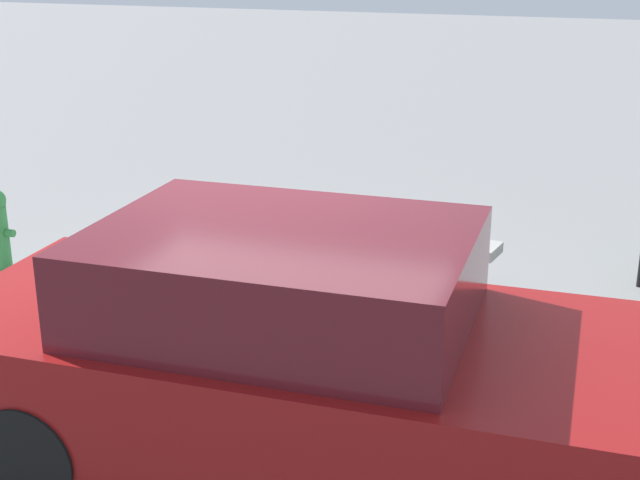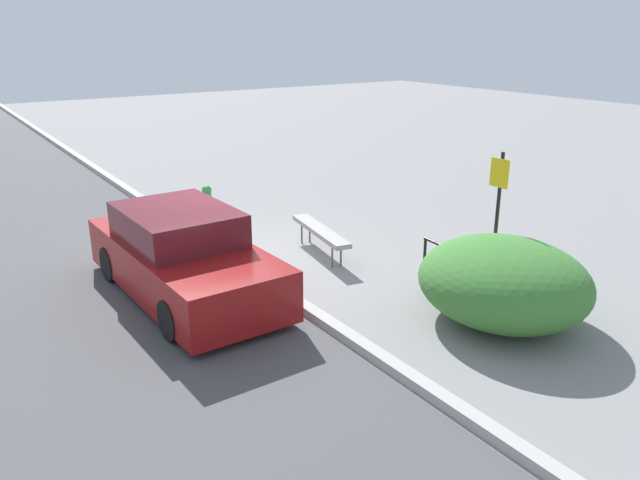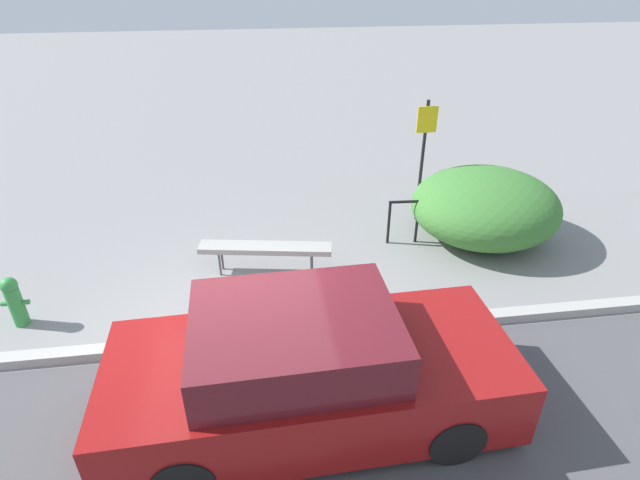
{
  "view_description": "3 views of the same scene",
  "coord_description": "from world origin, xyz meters",
  "px_view_note": "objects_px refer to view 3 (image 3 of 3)",
  "views": [
    {
      "loc": [
        2.43,
        -5.52,
        2.93
      ],
      "look_at": [
        0.23,
        0.78,
        0.65
      ],
      "focal_mm": 50.0,
      "sensor_mm": 36.0,
      "label": 1
    },
    {
      "loc": [
        9.91,
        -4.65,
        4.16
      ],
      "look_at": [
        1.79,
        0.76,
        0.81
      ],
      "focal_mm": 35.0,
      "sensor_mm": 36.0,
      "label": 2
    },
    {
      "loc": [
        0.46,
        -5.12,
        4.54
      ],
      "look_at": [
        1.28,
        0.93,
        0.96
      ],
      "focal_mm": 28.0,
      "sensor_mm": 36.0,
      "label": 3
    }
  ],
  "objects_px": {
    "bike_rack": "(403,217)",
    "parked_car_near": "(308,371)",
    "bench": "(265,248)",
    "sign_post": "(423,151)",
    "fire_hydrant": "(14,300)"
  },
  "relations": [
    {
      "from": "bench",
      "to": "bike_rack",
      "type": "xyz_separation_m",
      "value": [
        2.42,
        0.66,
        0.04
      ]
    },
    {
      "from": "bike_rack",
      "to": "sign_post",
      "type": "xyz_separation_m",
      "value": [
        0.52,
        0.81,
        0.88
      ]
    },
    {
      "from": "bike_rack",
      "to": "fire_hydrant",
      "type": "relative_size",
      "value": 1.08
    },
    {
      "from": "bench",
      "to": "sign_post",
      "type": "distance_m",
      "value": 3.42
    },
    {
      "from": "sign_post",
      "to": "fire_hydrant",
      "type": "bearing_deg",
      "value": -160.38
    },
    {
      "from": "bike_rack",
      "to": "sign_post",
      "type": "relative_size",
      "value": 0.36
    },
    {
      "from": "bike_rack",
      "to": "bench",
      "type": "bearing_deg",
      "value": -164.85
    },
    {
      "from": "bench",
      "to": "bike_rack",
      "type": "relative_size",
      "value": 2.55
    },
    {
      "from": "bike_rack",
      "to": "fire_hydrant",
      "type": "bearing_deg",
      "value": -166.0
    },
    {
      "from": "bench",
      "to": "parked_car_near",
      "type": "distance_m",
      "value": 2.93
    },
    {
      "from": "bike_rack",
      "to": "parked_car_near",
      "type": "height_order",
      "value": "parked_car_near"
    },
    {
      "from": "parked_car_near",
      "to": "bike_rack",
      "type": "bearing_deg",
      "value": 58.13
    },
    {
      "from": "bike_rack",
      "to": "sign_post",
      "type": "bearing_deg",
      "value": 57.24
    },
    {
      "from": "sign_post",
      "to": "fire_hydrant",
      "type": "distance_m",
      "value": 6.85
    },
    {
      "from": "fire_hydrant",
      "to": "parked_car_near",
      "type": "height_order",
      "value": "parked_car_near"
    }
  ]
}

